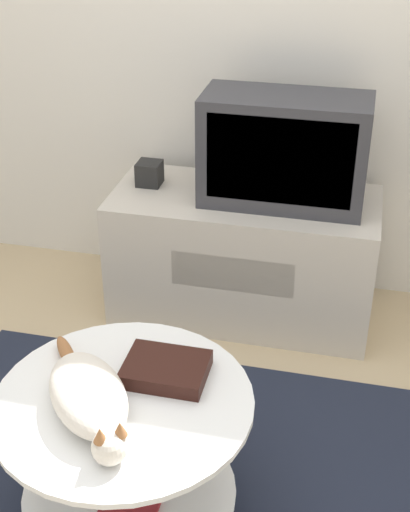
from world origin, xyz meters
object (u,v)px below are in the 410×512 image
at_px(dvd_box, 166,369).
at_px(cat, 89,397).
at_px(speaker, 149,173).
at_px(tv, 284,150).

height_order(dvd_box, cat, cat).
height_order(speaker, cat, speaker).
bearing_deg(dvd_box, cat, -128.38).
distance_m(tv, speaker, 0.60).
bearing_deg(dvd_box, tv, 80.78).
bearing_deg(speaker, cat, -79.80).
height_order(tv, cat, tv).
bearing_deg(tv, dvd_box, -99.22).
relative_size(dvd_box, cat, 0.50).
bearing_deg(tv, cat, -104.43).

